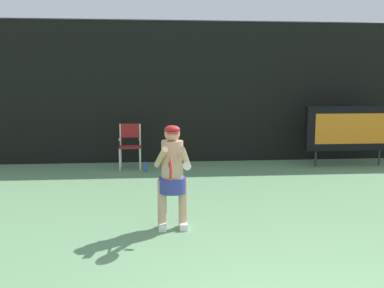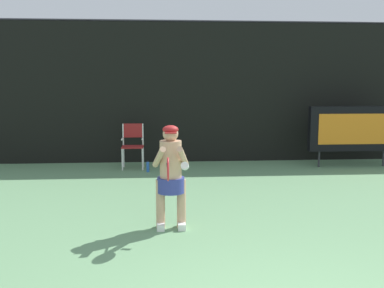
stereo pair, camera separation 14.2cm
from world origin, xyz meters
name	(u,v)px [view 2 (the right image)]	position (x,y,z in m)	size (l,w,h in m)	color
backdrop_screen	(203,93)	(0.00, 8.50, 1.81)	(18.00, 0.12, 3.66)	black
scoreboard	(353,129)	(3.62, 7.46, 0.95)	(2.20, 0.21, 1.50)	black
umpire_chair	(133,143)	(-1.79, 7.65, 0.62)	(0.52, 0.44, 1.08)	white
water_bottle	(148,167)	(-1.42, 7.16, 0.12)	(0.07, 0.07, 0.27)	blue
tennis_player	(171,173)	(-0.98, 3.12, 0.82)	(0.53, 0.60, 1.49)	white
tennis_racket	(168,169)	(-1.02, 2.61, 0.97)	(0.03, 0.60, 0.31)	black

